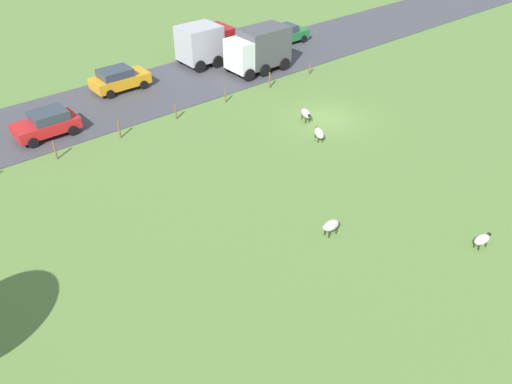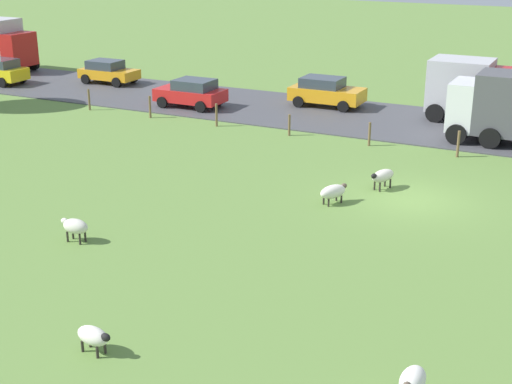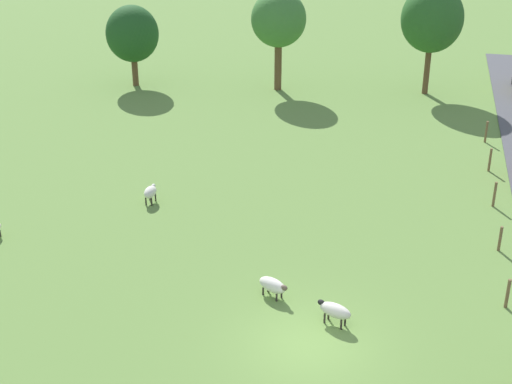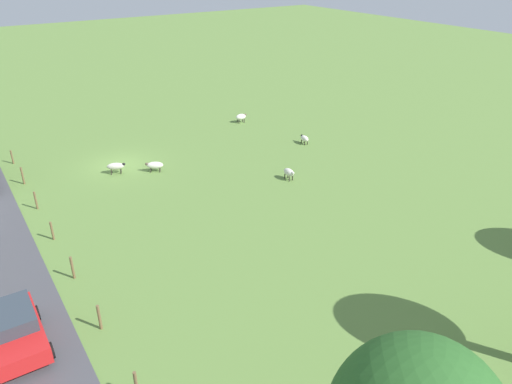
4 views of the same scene
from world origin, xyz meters
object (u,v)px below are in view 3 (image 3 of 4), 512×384
at_px(sheep_2, 273,285).
at_px(tree_1, 432,19).
at_px(sheep_1, 150,192).
at_px(sheep_0, 335,310).
at_px(tree_2, 132,34).
at_px(tree_0, 279,20).

xyz_separation_m(sheep_2, tree_1, (4.57, 25.95, 4.41)).
relative_size(sheep_1, tree_1, 0.14).
bearing_deg(sheep_0, tree_2, 124.94).
bearing_deg(tree_2, sheep_1, -65.81).
distance_m(sheep_2, tree_2, 27.61).
xyz_separation_m(sheep_1, tree_1, (11.57, 19.76, 4.35)).
relative_size(tree_0, tree_1, 0.93).
bearing_deg(sheep_1, sheep_0, -38.04).
relative_size(sheep_0, tree_0, 0.20).
bearing_deg(tree_2, sheep_0, -55.06).
distance_m(sheep_2, tree_1, 26.72).
bearing_deg(tree_0, sheep_0, -73.92).
xyz_separation_m(sheep_0, sheep_2, (-2.37, 1.14, -0.07)).
distance_m(tree_1, tree_2, 19.46).
distance_m(sheep_0, tree_2, 29.85).
bearing_deg(sheep_2, tree_0, 101.60).
height_order(sheep_2, tree_1, tree_1).
xyz_separation_m(sheep_0, tree_1, (2.20, 27.09, 4.34)).
relative_size(sheep_2, tree_2, 0.23).
bearing_deg(sheep_1, sheep_2, -41.48).
bearing_deg(tree_2, sheep_2, -57.75).
xyz_separation_m(sheep_0, tree_2, (-17.01, 24.35, 2.97)).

